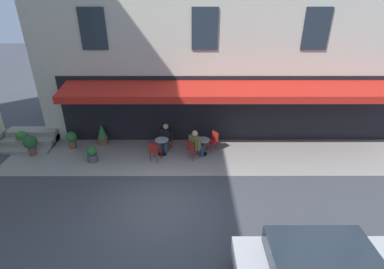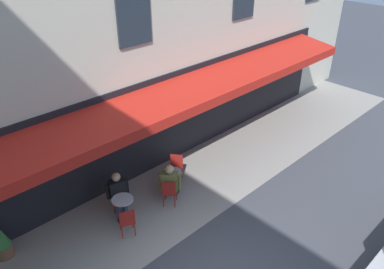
{
  "view_description": "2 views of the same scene",
  "coord_description": "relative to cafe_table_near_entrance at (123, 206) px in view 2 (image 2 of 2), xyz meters",
  "views": [
    {
      "loc": [
        -1.11,
        7.75,
        6.58
      ],
      "look_at": [
        -1.13,
        -2.98,
        1.26
      ],
      "focal_mm": 26.96,
      "sensor_mm": 36.0,
      "label": 1
    },
    {
      "loc": [
        4.44,
        3.67,
        7.48
      ],
      "look_at": [
        -2.8,
        -3.88,
        1.45
      ],
      "focal_mm": 35.5,
      "sensor_mm": 36.0,
      "label": 2
    }
  ],
  "objects": [
    {
      "name": "sidewalk_cafe_terrace",
      "position": [
        -3.45,
        0.11,
        -0.49
      ],
      "size": [
        20.5,
        3.2,
        0.01
      ],
      "primitive_type": "cube",
      "color": "gray",
      "rests_on": "ground_plane"
    },
    {
      "name": "cafe_chair_red_corner_right",
      "position": [
        -1.34,
        0.41,
        0.06
      ],
      "size": [
        0.56,
        0.56,
        0.91
      ],
      "color": "maroon",
      "rests_on": "ground_plane"
    },
    {
      "name": "cafe_table_mid_terrace",
      "position": [
        -1.82,
        -0.01,
        0.0
      ],
      "size": [
        0.6,
        0.6,
        0.75
      ],
      "color": "black",
      "rests_on": "ground_plane"
    },
    {
      "name": "cafe_chair_red_by_window",
      "position": [
        -0.2,
        -0.6,
        0.06
      ],
      "size": [
        0.51,
        0.51,
        0.91
      ],
      "color": "maroon",
      "rests_on": "ground_plane"
    },
    {
      "name": "cafe_chair_red_near_door",
      "position": [
        0.27,
        0.57,
        0.06
      ],
      "size": [
        0.53,
        0.53,
        0.91
      ],
      "color": "maroon",
      "rests_on": "ground_plane"
    },
    {
      "name": "seated_companion_in_olive",
      "position": [
        -1.5,
        0.27,
        0.22
      ],
      "size": [
        0.66,
        0.65,
        1.33
      ],
      "color": "navy",
      "rests_on": "ground_plane"
    },
    {
      "name": "cafe_table_near_entrance",
      "position": [
        0.0,
        0.0,
        0.0
      ],
      "size": [
        0.6,
        0.6,
        0.75
      ],
      "color": "black",
      "rests_on": "ground_plane"
    },
    {
      "name": "cafe_chair_red_corner_left",
      "position": [
        -2.32,
        -0.39,
        0.06
      ],
      "size": [
        0.56,
        0.56,
        0.91
      ],
      "color": "maroon",
      "rests_on": "ground_plane"
    },
    {
      "name": "potted_plant_entrance_right",
      "position": [
        2.94,
        -1.03,
        0.01
      ],
      "size": [
        0.47,
        0.47,
        1.02
      ],
      "color": "brown",
      "rests_on": "ground_plane"
    },
    {
      "name": "seated_patron_in_black",
      "position": [
        -0.13,
        -0.4,
        0.21
      ],
      "size": [
        0.63,
        0.62,
        1.3
      ],
      "color": "navy",
      "rests_on": "ground_plane"
    }
  ]
}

